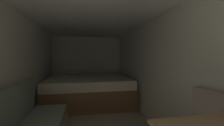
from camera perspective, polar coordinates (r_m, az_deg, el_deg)
wall_back at (r=5.18m, az=-9.40°, el=-0.93°), size 2.38×0.05×1.95m
wall_left at (r=2.63m, az=-33.45°, el=-3.60°), size 0.05×5.44×1.95m
wall_right at (r=2.78m, az=17.49°, el=-3.14°), size 0.05×5.44×1.95m
ceiling_slab at (r=2.56m, az=-7.31°, el=19.27°), size 2.38×5.44×0.05m
bed at (r=4.25m, az=-8.95°, el=-10.06°), size 2.16×1.90×0.86m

